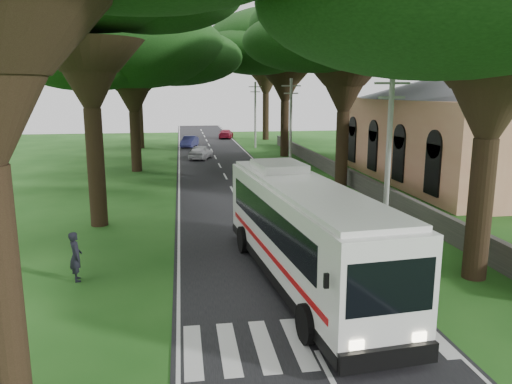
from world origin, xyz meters
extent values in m
plane|color=#1D4E16|center=(0.00, 0.00, 0.00)|extent=(140.00, 140.00, 0.00)
cube|color=black|center=(0.00, 25.00, 0.01)|extent=(8.00, 120.00, 0.04)
cube|color=silver|center=(0.00, -2.00, 0.00)|extent=(8.00, 3.00, 0.01)
cube|color=#383533|center=(9.00, 24.00, 0.60)|extent=(0.35, 50.00, 1.20)
cube|color=#E69170|center=(18.00, 22.00, 3.20)|extent=(12.00, 22.00, 6.40)
pyramid|color=#595960|center=(18.00, 22.00, 8.60)|extent=(14.00, 24.00, 2.20)
cube|color=#E69170|center=(15.00, 12.00, 5.00)|extent=(3.00, 3.00, 10.00)
cone|color=#595960|center=(15.00, 12.00, 10.80)|extent=(4.00, 4.00, 1.60)
cylinder|color=gray|center=(5.50, 6.00, 4.00)|extent=(0.24, 0.24, 8.00)
cube|color=gray|center=(5.50, 6.00, 7.40)|extent=(1.60, 0.10, 0.10)
cube|color=gray|center=(5.50, 6.00, 6.80)|extent=(1.20, 0.10, 0.10)
cylinder|color=gray|center=(5.50, 26.00, 4.00)|extent=(0.24, 0.24, 8.00)
cube|color=gray|center=(5.50, 26.00, 7.40)|extent=(1.60, 0.10, 0.10)
cube|color=gray|center=(5.50, 26.00, 6.80)|extent=(1.20, 0.10, 0.10)
cylinder|color=gray|center=(5.50, 46.00, 4.00)|extent=(0.24, 0.24, 8.00)
cube|color=gray|center=(5.50, 46.00, 7.40)|extent=(1.60, 0.10, 0.10)
cube|color=gray|center=(5.50, 46.00, 6.80)|extent=(1.20, 0.10, 0.10)
cylinder|color=black|center=(-7.50, -4.00, 2.82)|extent=(0.90, 0.90, 5.63)
cylinder|color=black|center=(-8.00, 12.00, 3.09)|extent=(0.90, 0.90, 6.18)
cone|color=black|center=(-8.00, 12.00, 8.08)|extent=(3.20, 3.20, 3.80)
cylinder|color=black|center=(-7.50, 30.00, 2.59)|extent=(0.90, 0.90, 5.19)
cone|color=black|center=(-7.50, 30.00, 7.09)|extent=(3.20, 3.20, 3.80)
ellipsoid|color=black|center=(-7.50, 30.00, 10.53)|extent=(16.16, 16.16, 6.79)
cylinder|color=black|center=(-8.50, 48.00, 2.96)|extent=(0.90, 0.90, 5.91)
cone|color=black|center=(-8.50, 48.00, 7.81)|extent=(3.20, 3.20, 3.80)
ellipsoid|color=black|center=(-8.50, 48.00, 12.14)|extent=(16.01, 16.01, 6.72)
cylinder|color=black|center=(7.50, 2.00, 2.69)|extent=(0.90, 0.90, 5.38)
cone|color=black|center=(7.50, 2.00, 7.28)|extent=(3.20, 3.20, 3.80)
cylinder|color=black|center=(8.00, 20.00, 2.78)|extent=(0.90, 0.90, 5.57)
cone|color=black|center=(8.00, 20.00, 7.47)|extent=(3.20, 3.20, 3.80)
ellipsoid|color=black|center=(8.00, 20.00, 11.37)|extent=(13.59, 13.59, 5.71)
cylinder|color=black|center=(7.50, 38.00, 2.94)|extent=(0.90, 0.90, 5.88)
cone|color=black|center=(7.50, 38.00, 7.78)|extent=(3.20, 3.20, 3.80)
ellipsoid|color=black|center=(7.50, 38.00, 12.08)|extent=(16.26, 16.26, 6.83)
cylinder|color=black|center=(8.50, 56.00, 3.24)|extent=(0.90, 0.90, 6.49)
cone|color=black|center=(8.50, 56.00, 8.39)|extent=(3.20, 3.20, 3.80)
ellipsoid|color=black|center=(8.50, 56.00, 13.41)|extent=(13.44, 13.44, 5.64)
cube|color=white|center=(0.80, 2.42, 2.07)|extent=(3.89, 13.08, 3.17)
cube|color=black|center=(0.77, 2.74, 2.52)|extent=(3.73, 10.73, 1.18)
cube|color=black|center=(0.80, 2.42, 0.54)|extent=(3.93, 13.12, 0.38)
cube|color=#B90C0E|center=(0.80, 2.42, 1.34)|extent=(3.82, 11.80, 0.19)
cube|color=white|center=(0.80, 2.42, 3.72)|extent=(3.61, 12.42, 0.19)
cylinder|color=black|center=(-0.13, -1.98, 0.59)|extent=(0.49, 1.21, 1.18)
cylinder|color=black|center=(2.54, -1.72, 0.59)|extent=(0.49, 1.21, 1.18)
cylinder|color=black|center=(-0.92, 6.36, 0.59)|extent=(0.49, 1.21, 1.18)
cylinder|color=black|center=(1.75, 6.61, 0.59)|extent=(0.49, 1.21, 1.18)
imported|color=#A5A4A9|center=(-1.57, 36.74, 0.76)|extent=(2.94, 4.63, 1.47)
imported|color=navy|center=(-2.52, 47.88, 0.72)|extent=(2.47, 4.41, 1.37)
imported|color=maroon|center=(3.00, 58.45, 0.68)|extent=(2.67, 4.74, 1.30)
imported|color=black|center=(-7.62, 3.98, 0.96)|extent=(0.65, 0.80, 1.92)
camera|label=1|loc=(-3.55, -14.77, 7.16)|focal=35.00mm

